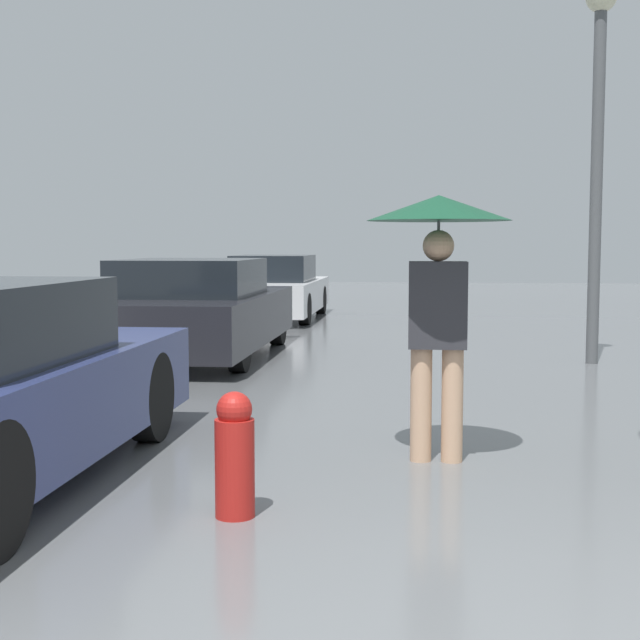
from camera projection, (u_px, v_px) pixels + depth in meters
pedestrian at (438, 255)px, 5.83m from camera, size 0.95×0.95×1.76m
parked_car_middle at (194, 310)px, 11.40m from camera, size 1.90×4.44×1.25m
parked_car_farthest at (275, 289)px, 17.08m from camera, size 1.65×4.22×1.22m
street_lamp at (598, 121)px, 10.51m from camera, size 0.36×0.36×4.50m
fire_hydrant at (235, 455)px, 4.71m from camera, size 0.21×0.21×0.67m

